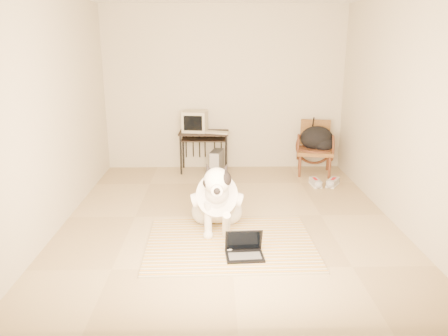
{
  "coord_description": "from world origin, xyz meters",
  "views": [
    {
      "loc": [
        -0.17,
        -5.11,
        2.12
      ],
      "look_at": [
        -0.07,
        -0.51,
        0.78
      ],
      "focal_mm": 35.0,
      "sensor_mm": 36.0,
      "label": 1
    }
  ],
  "objects_px": {
    "laptop": "(244,250)",
    "crt_monitor": "(195,121)",
    "pc_tower": "(217,161)",
    "backpack": "(318,139)",
    "computer_desk": "(204,138)",
    "rattan_chair": "(315,147)",
    "dog": "(217,201)"
  },
  "relations": [
    {
      "from": "dog",
      "to": "crt_monitor",
      "type": "xyz_separation_m",
      "value": [
        -0.35,
        2.46,
        0.48
      ]
    },
    {
      "from": "laptop",
      "to": "computer_desk",
      "type": "relative_size",
      "value": 0.48
    },
    {
      "from": "laptop",
      "to": "crt_monitor",
      "type": "height_order",
      "value": "crt_monitor"
    },
    {
      "from": "dog",
      "to": "backpack",
      "type": "xyz_separation_m",
      "value": [
        1.67,
        2.26,
        0.21
      ]
    },
    {
      "from": "pc_tower",
      "to": "crt_monitor",
      "type": "bearing_deg",
      "value": 166.92
    },
    {
      "from": "dog",
      "to": "pc_tower",
      "type": "bearing_deg",
      "value": 89.73
    },
    {
      "from": "dog",
      "to": "rattan_chair",
      "type": "xyz_separation_m",
      "value": [
        1.63,
        2.29,
        0.07
      ]
    },
    {
      "from": "rattan_chair",
      "to": "pc_tower",
      "type": "bearing_deg",
      "value": 176.93
    },
    {
      "from": "rattan_chair",
      "to": "computer_desk",
      "type": "bearing_deg",
      "value": 176.21
    },
    {
      "from": "pc_tower",
      "to": "rattan_chair",
      "type": "distance_m",
      "value": 1.64
    },
    {
      "from": "pc_tower",
      "to": "backpack",
      "type": "bearing_deg",
      "value": -3.87
    },
    {
      "from": "dog",
      "to": "laptop",
      "type": "distance_m",
      "value": 0.78
    },
    {
      "from": "backpack",
      "to": "computer_desk",
      "type": "bearing_deg",
      "value": 175.52
    },
    {
      "from": "computer_desk",
      "to": "backpack",
      "type": "relative_size",
      "value": 1.56
    },
    {
      "from": "pc_tower",
      "to": "backpack",
      "type": "distance_m",
      "value": 1.71
    },
    {
      "from": "crt_monitor",
      "to": "pc_tower",
      "type": "bearing_deg",
      "value": -13.08
    },
    {
      "from": "computer_desk",
      "to": "rattan_chair",
      "type": "distance_m",
      "value": 1.84
    },
    {
      "from": "pc_tower",
      "to": "backpack",
      "type": "height_order",
      "value": "backpack"
    },
    {
      "from": "computer_desk",
      "to": "backpack",
      "type": "height_order",
      "value": "backpack"
    },
    {
      "from": "dog",
      "to": "laptop",
      "type": "bearing_deg",
      "value": -68.07
    },
    {
      "from": "crt_monitor",
      "to": "pc_tower",
      "type": "distance_m",
      "value": 0.76
    },
    {
      "from": "dog",
      "to": "computer_desk",
      "type": "height_order",
      "value": "dog"
    },
    {
      "from": "computer_desk",
      "to": "rattan_chair",
      "type": "bearing_deg",
      "value": -3.79
    },
    {
      "from": "laptop",
      "to": "rattan_chair",
      "type": "relative_size",
      "value": 0.46
    },
    {
      "from": "backpack",
      "to": "laptop",
      "type": "bearing_deg",
      "value": -115.45
    },
    {
      "from": "dog",
      "to": "backpack",
      "type": "distance_m",
      "value": 2.82
    },
    {
      "from": "dog",
      "to": "crt_monitor",
      "type": "distance_m",
      "value": 2.53
    },
    {
      "from": "rattan_chair",
      "to": "dog",
      "type": "bearing_deg",
      "value": -125.47
    },
    {
      "from": "rattan_chair",
      "to": "backpack",
      "type": "xyz_separation_m",
      "value": [
        0.04,
        -0.03,
        0.14
      ]
    },
    {
      "from": "laptop",
      "to": "crt_monitor",
      "type": "relative_size",
      "value": 0.92
    },
    {
      "from": "crt_monitor",
      "to": "computer_desk",
      "type": "bearing_deg",
      "value": -18.52
    },
    {
      "from": "crt_monitor",
      "to": "backpack",
      "type": "distance_m",
      "value": 2.04
    }
  ]
}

